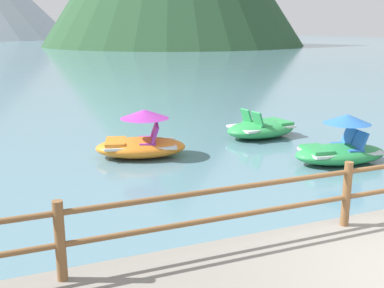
{
  "coord_description": "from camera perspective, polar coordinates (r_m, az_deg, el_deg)",
  "views": [
    {
      "loc": [
        -4.44,
        -3.45,
        3.2
      ],
      "look_at": [
        -0.96,
        5.0,
        0.9
      ],
      "focal_mm": 44.07,
      "sensor_mm": 36.0,
      "label": 1
    }
  ],
  "objects": [
    {
      "name": "ground_plane",
      "position": [
        43.8,
        -16.71,
        9.33
      ],
      "size": [
        200.0,
        200.0,
        0.0
      ],
      "primitive_type": "plane",
      "color": "slate"
    },
    {
      "name": "pedal_boat_1",
      "position": [
        11.84,
        -6.19,
        0.34
      ],
      "size": [
        2.51,
        1.84,
        1.2
      ],
      "color": "orange",
      "rests_on": "ground"
    },
    {
      "name": "pedal_boat_3",
      "position": [
        14.05,
        8.41,
        1.88
      ],
      "size": [
        2.39,
        1.62,
        0.83
      ],
      "color": "green",
      "rests_on": "ground"
    },
    {
      "name": "dock_railing",
      "position": [
        7.05,
        18.27,
        -5.0
      ],
      "size": [
        23.92,
        0.12,
        0.95
      ],
      "color": "brown",
      "rests_on": "promenade_dock"
    },
    {
      "name": "pedal_boat_2",
      "position": [
        11.76,
        17.58,
        -0.44
      ],
      "size": [
        2.43,
        1.49,
        1.18
      ],
      "color": "green",
      "rests_on": "ground"
    }
  ]
}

